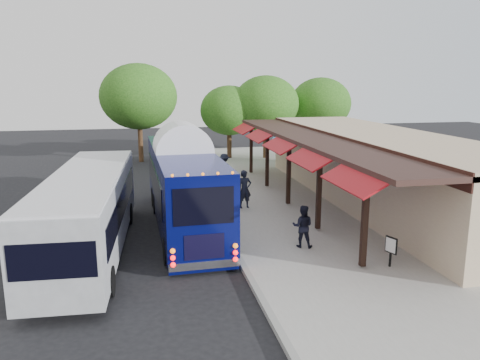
{
  "coord_description": "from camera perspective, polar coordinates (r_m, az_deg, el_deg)",
  "views": [
    {
      "loc": [
        -3.02,
        -17.17,
        6.14
      ],
      "look_at": [
        1.1,
        2.65,
        1.8
      ],
      "focal_mm": 35.0,
      "sensor_mm": 36.0,
      "label": 1
    }
  ],
  "objects": [
    {
      "name": "tree_right",
      "position": [
        39.36,
        9.79,
        9.16
      ],
      "size": [
        4.97,
        4.97,
        6.36
      ],
      "color": "#382314",
      "rests_on": "ground"
    },
    {
      "name": "ped_b",
      "position": [
        17.22,
        7.65,
        -5.61
      ],
      "size": [
        0.93,
        0.84,
        1.57
      ],
      "primitive_type": "imported",
      "rotation": [
        0.0,
        0.0,
        2.75
      ],
      "color": "black",
      "rests_on": "sidewalk"
    },
    {
      "name": "coach_bus",
      "position": [
        19.85,
        -6.93,
        -0.35
      ],
      "size": [
        2.65,
        11.08,
        3.52
      ],
      "rotation": [
        0.0,
        0.0,
        0.03
      ],
      "color": "#060B4E",
      "rests_on": "ground"
    },
    {
      "name": "ped_a",
      "position": [
        22.2,
        0.57,
        -1.13
      ],
      "size": [
        0.71,
        0.52,
        1.82
      ],
      "primitive_type": "imported",
      "rotation": [
        0.0,
        0.0,
        0.13
      ],
      "color": "black",
      "rests_on": "sidewalk"
    },
    {
      "name": "curb",
      "position": [
        22.24,
        -3.36,
        -3.75
      ],
      "size": [
        0.2,
        40.0,
        0.16
      ],
      "primitive_type": "cube",
      "color": "gray",
      "rests_on": "ground"
    },
    {
      "name": "station_shelter",
      "position": [
        24.43,
        16.31,
        1.49
      ],
      "size": [
        8.15,
        20.0,
        3.6
      ],
      "color": "tan",
      "rests_on": "ground"
    },
    {
      "name": "tree_left",
      "position": [
        36.51,
        -1.33,
        8.46
      ],
      "size": [
        4.49,
        4.49,
        5.75
      ],
      "color": "#382314",
      "rests_on": "ground"
    },
    {
      "name": "city_bus",
      "position": [
        17.61,
        -17.96,
        -3.39
      ],
      "size": [
        2.94,
        10.98,
        2.92
      ],
      "rotation": [
        0.0,
        0.0,
        -0.05
      ],
      "color": "#93979B",
      "rests_on": "ground"
    },
    {
      "name": "tree_mid",
      "position": [
        36.5,
        3.18,
        9.24
      ],
      "size": [
        5.08,
        5.08,
        6.5
      ],
      "color": "#382314",
      "rests_on": "ground"
    },
    {
      "name": "ped_c",
      "position": [
        29.48,
        -4.5,
        1.89
      ],
      "size": [
        0.99,
        0.74,
        1.57
      ],
      "primitive_type": "imported",
      "rotation": [
        0.0,
        0.0,
        3.59
      ],
      "color": "black",
      "rests_on": "sidewalk"
    },
    {
      "name": "ground",
      "position": [
        18.49,
        -1.68,
        -7.31
      ],
      "size": [
        90.0,
        90.0,
        0.0
      ],
      "primitive_type": "plane",
      "color": "black",
      "rests_on": "ground"
    },
    {
      "name": "ped_d",
      "position": [
        27.58,
        -1.92,
        1.41
      ],
      "size": [
        1.26,
        0.91,
        1.76
      ],
      "primitive_type": "imported",
      "rotation": [
        0.0,
        0.0,
        2.9
      ],
      "color": "black",
      "rests_on": "sidewalk"
    },
    {
      "name": "sign_board",
      "position": [
        16.1,
        17.93,
        -7.73
      ],
      "size": [
        0.2,
        0.45,
        1.02
      ],
      "rotation": [
        0.0,
        0.0,
        0.35
      ],
      "color": "black",
      "rests_on": "sidewalk"
    },
    {
      "name": "sidewalk",
      "position": [
        23.44,
        8.71,
        -3.04
      ],
      "size": [
        10.0,
        40.0,
        0.15
      ],
      "primitive_type": "cube",
      "color": "#9E9B93",
      "rests_on": "ground"
    },
    {
      "name": "tree_far",
      "position": [
        36.28,
        -12.27,
        9.91
      ],
      "size": [
        5.77,
        5.77,
        7.38
      ],
      "color": "#382314",
      "rests_on": "ground"
    }
  ]
}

